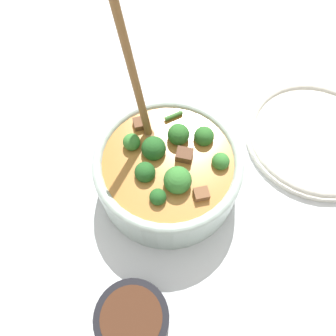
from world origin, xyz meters
TOP-DOWN VIEW (x-y plane):
  - ground_plane at (0.00, 0.00)m, footprint 4.00×4.00m
  - stew_bowl at (0.00, -0.00)m, footprint 0.25×0.23m
  - condiment_bowl at (-0.17, 0.14)m, footprint 0.10×0.10m
  - empty_plate at (-0.04, -0.29)m, footprint 0.26×0.26m

SIDE VIEW (x-z plane):
  - ground_plane at x=0.00m, z-range 0.00..0.00m
  - empty_plate at x=-0.04m, z-range 0.00..0.02m
  - condiment_bowl at x=-0.17m, z-range 0.00..0.05m
  - stew_bowl at x=0.00m, z-range -0.10..0.20m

